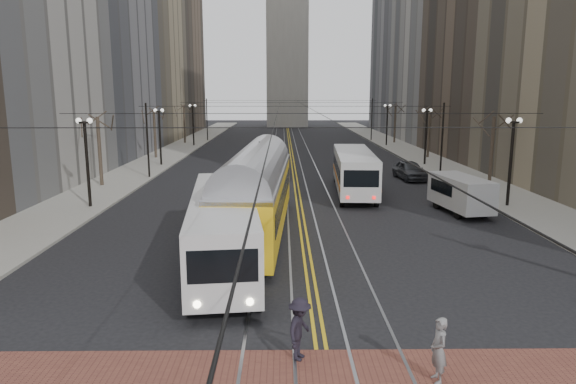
{
  "coord_description": "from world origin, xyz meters",
  "views": [
    {
      "loc": [
        -1.14,
        -14.88,
        7.41
      ],
      "look_at": [
        -0.88,
        7.97,
        3.0
      ],
      "focal_mm": 32.0,
      "sensor_mm": 36.0,
      "label": 1
    }
  ],
  "objects_px": {
    "cargo_van": "(460,195)",
    "transit_bus": "(223,231)",
    "pedestrian_d": "(300,329)",
    "streetcar": "(257,200)",
    "pedestrian_b": "(439,350)",
    "sedan_grey": "(410,170)",
    "rear_bus": "(354,173)"
  },
  "relations": [
    {
      "from": "cargo_van",
      "to": "transit_bus",
      "type": "bearing_deg",
      "value": -153.6
    },
    {
      "from": "cargo_van",
      "to": "pedestrian_d",
      "type": "distance_m",
      "value": 20.84
    },
    {
      "from": "streetcar",
      "to": "pedestrian_d",
      "type": "distance_m",
      "value": 13.56
    },
    {
      "from": "pedestrian_b",
      "to": "pedestrian_d",
      "type": "distance_m",
      "value": 3.75
    },
    {
      "from": "sedan_grey",
      "to": "pedestrian_b",
      "type": "bearing_deg",
      "value": -108.51
    },
    {
      "from": "rear_bus",
      "to": "pedestrian_d",
      "type": "bearing_deg",
      "value": -97.72
    },
    {
      "from": "rear_bus",
      "to": "sedan_grey",
      "type": "relative_size",
      "value": 2.48
    },
    {
      "from": "cargo_van",
      "to": "pedestrian_d",
      "type": "height_order",
      "value": "cargo_van"
    },
    {
      "from": "streetcar",
      "to": "sedan_grey",
      "type": "height_order",
      "value": "streetcar"
    },
    {
      "from": "transit_bus",
      "to": "cargo_van",
      "type": "relative_size",
      "value": 2.4
    },
    {
      "from": "transit_bus",
      "to": "pedestrian_b",
      "type": "xyz_separation_m",
      "value": [
        6.6,
        -9.34,
        -0.67
      ]
    },
    {
      "from": "cargo_van",
      "to": "sedan_grey",
      "type": "bearing_deg",
      "value": 81.07
    },
    {
      "from": "sedan_grey",
      "to": "pedestrian_b",
      "type": "xyz_separation_m",
      "value": [
        -7.08,
        -31.93,
        0.07
      ]
    },
    {
      "from": "transit_bus",
      "to": "pedestrian_b",
      "type": "distance_m",
      "value": 11.46
    },
    {
      "from": "sedan_grey",
      "to": "pedestrian_b",
      "type": "relative_size",
      "value": 2.76
    },
    {
      "from": "cargo_van",
      "to": "pedestrian_b",
      "type": "distance_m",
      "value": 20.38
    },
    {
      "from": "rear_bus",
      "to": "cargo_van",
      "type": "bearing_deg",
      "value": -45.7
    },
    {
      "from": "transit_bus",
      "to": "rear_bus",
      "type": "distance_m",
      "value": 18.26
    },
    {
      "from": "streetcar",
      "to": "pedestrian_b",
      "type": "relative_size",
      "value": 8.75
    },
    {
      "from": "cargo_van",
      "to": "pedestrian_b",
      "type": "relative_size",
      "value": 2.97
    },
    {
      "from": "transit_bus",
      "to": "streetcar",
      "type": "bearing_deg",
      "value": 70.77
    },
    {
      "from": "cargo_van",
      "to": "sedan_grey",
      "type": "distance_m",
      "value": 12.83
    },
    {
      "from": "streetcar",
      "to": "cargo_van",
      "type": "bearing_deg",
      "value": 22.86
    },
    {
      "from": "transit_bus",
      "to": "sedan_grey",
      "type": "height_order",
      "value": "transit_bus"
    },
    {
      "from": "transit_bus",
      "to": "pedestrian_b",
      "type": "height_order",
      "value": "transit_bus"
    },
    {
      "from": "streetcar",
      "to": "pedestrian_b",
      "type": "bearing_deg",
      "value": -66.66
    },
    {
      "from": "sedan_grey",
      "to": "rear_bus",
      "type": "bearing_deg",
      "value": -139.03
    },
    {
      "from": "pedestrian_b",
      "to": "transit_bus",
      "type": "bearing_deg",
      "value": -149.08
    },
    {
      "from": "rear_bus",
      "to": "pedestrian_b",
      "type": "xyz_separation_m",
      "value": [
        -1.35,
        -25.78,
        -0.67
      ]
    },
    {
      "from": "cargo_van",
      "to": "pedestrian_d",
      "type": "bearing_deg",
      "value": -129.82
    },
    {
      "from": "streetcar",
      "to": "pedestrian_b",
      "type": "height_order",
      "value": "streetcar"
    },
    {
      "from": "transit_bus",
      "to": "pedestrian_b",
      "type": "bearing_deg",
      "value": -61.13
    }
  ]
}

